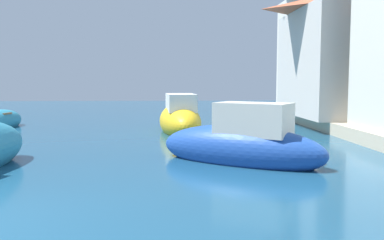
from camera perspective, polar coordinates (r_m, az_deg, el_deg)
quay_promenade at (r=6.31m, az=4.98°, el=-12.84°), size 44.00×32.00×0.50m
moored_boat_1 at (r=11.56m, az=6.68°, el=-3.27°), size 4.75×3.88×1.93m
moored_boat_3 at (r=18.46m, az=-1.62°, el=0.08°), size 2.13×5.04×1.99m
waterfront_building_annex at (r=22.42m, az=22.37°, el=8.69°), size 7.36×7.03×6.25m
waterfront_building_far at (r=24.57m, az=20.06°, el=9.70°), size 6.05×7.95×7.34m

